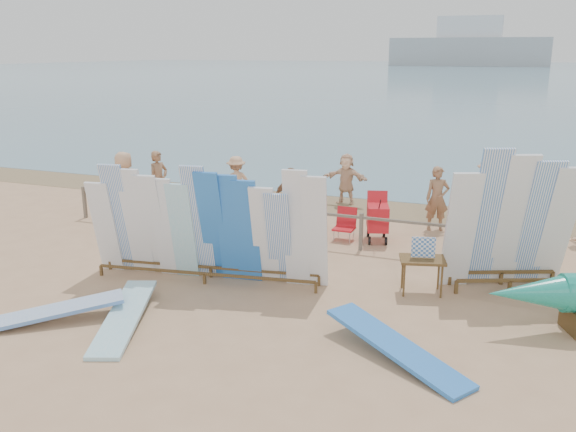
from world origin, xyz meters
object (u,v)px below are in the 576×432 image
at_px(flat_board_e, 45,322).
at_px(beach_chair_left, 344,231).
at_px(stroller, 377,222).
at_px(beachgoer_3, 236,182).
at_px(beachgoer_4, 291,200).
at_px(main_surfboard_rack, 206,229).
at_px(beach_chair_right, 312,227).
at_px(flat_board_a, 125,323).
at_px(side_surfboard_rack, 511,226).
at_px(beachgoer_0, 125,183).
at_px(vendor_table, 422,275).
at_px(beachgoer_2, 197,195).
at_px(beachgoer_9, 487,189).
at_px(beachgoer_5, 346,179).
at_px(flat_board_d, 396,358).
at_px(beachgoer_1, 159,181).
at_px(beachgoer_7, 437,199).

bearing_deg(flat_board_e, beach_chair_left, 111.07).
distance_m(stroller, beachgoer_3, 5.00).
distance_m(flat_board_e, beachgoer_4, 7.11).
relative_size(main_surfboard_rack, beach_chair_right, 6.24).
bearing_deg(flat_board_a, side_surfboard_rack, 12.93).
bearing_deg(flat_board_e, beachgoer_0, 164.05).
distance_m(vendor_table, beachgoer_0, 9.42).
relative_size(beachgoer_2, beachgoer_4, 0.93).
bearing_deg(stroller, beachgoer_4, 163.04).
bearing_deg(beachgoer_9, flat_board_e, 108.60).
height_order(beachgoer_5, beachgoer_4, beachgoer_4).
bearing_deg(flat_board_e, beachgoer_4, 122.89).
distance_m(flat_board_a, beachgoer_4, 6.38).
relative_size(main_surfboard_rack, flat_board_d, 1.84).
bearing_deg(beachgoer_4, side_surfboard_rack, 163.46).
distance_m(beachgoer_0, beachgoer_1, 1.00).
xyz_separation_m(vendor_table, flat_board_e, (-5.90, -3.73, -0.38)).
distance_m(beach_chair_left, beachgoer_7, 2.72).
height_order(flat_board_d, beachgoer_5, beachgoer_5).
xyz_separation_m(flat_board_a, beachgoer_2, (-1.97, 6.09, 0.78)).
bearing_deg(beachgoer_7, beachgoer_3, 158.76).
bearing_deg(beachgoer_5, beachgoer_9, -0.22).
xyz_separation_m(beach_chair_right, beachgoer_5, (-0.14, 3.58, 0.54)).
distance_m(flat_board_d, stroller, 6.06).
xyz_separation_m(beachgoer_2, beachgoer_1, (-1.76, 0.88, 0.10)).
xyz_separation_m(beach_chair_left, beachgoer_2, (-4.19, 0.03, 0.55)).
bearing_deg(beachgoer_1, flat_board_a, -134.50).
bearing_deg(beach_chair_left, stroller, 16.91).
xyz_separation_m(beach_chair_right, beachgoer_0, (-5.72, 0.10, 0.68)).
relative_size(beach_chair_right, beachgoer_0, 0.44).
relative_size(beachgoer_7, beachgoer_9, 0.98).
distance_m(flat_board_d, beachgoer_9, 8.96).
xyz_separation_m(side_surfboard_rack, vendor_table, (-1.53, -0.83, -0.92)).
relative_size(beachgoer_7, beachgoer_4, 1.00).
height_order(beachgoer_4, beachgoer_9, beachgoer_9).
relative_size(flat_board_a, flat_board_e, 1.00).
bearing_deg(flat_board_a, vendor_table, 14.59).
distance_m(beach_chair_left, beachgoer_2, 4.22).
bearing_deg(flat_board_e, main_surfboard_rack, 108.34).
height_order(beach_chair_right, beachgoer_4, beachgoer_4).
distance_m(flat_board_e, beachgoer_9, 11.93).
bearing_deg(beachgoer_5, beach_chair_left, -70.62).
height_order(beach_chair_right, beachgoer_5, beachgoer_5).
height_order(side_surfboard_rack, beach_chair_right, side_surfboard_rack).
distance_m(main_surfboard_rack, beachgoer_2, 4.44).
relative_size(stroller, beachgoer_4, 0.71).
relative_size(beach_chair_right, beachgoer_7, 0.47).
bearing_deg(main_surfboard_rack, beachgoer_9, 45.59).
bearing_deg(beachgoer_1, beachgoer_4, -81.43).
distance_m(flat_board_e, beach_chair_right, 7.09).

